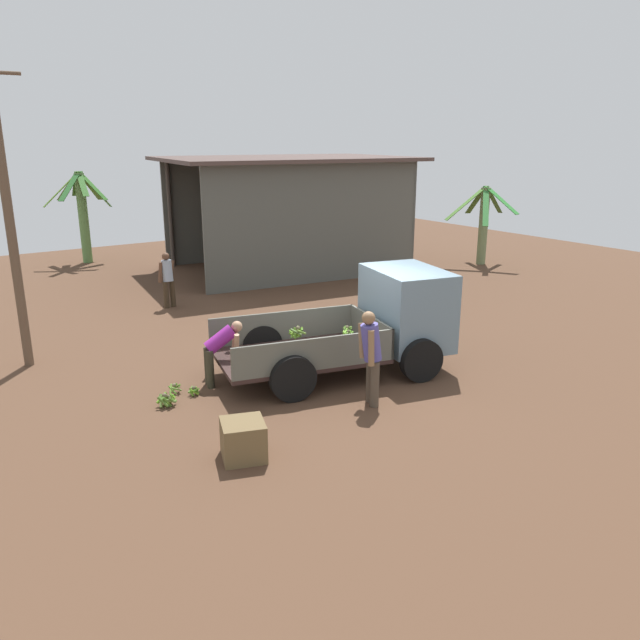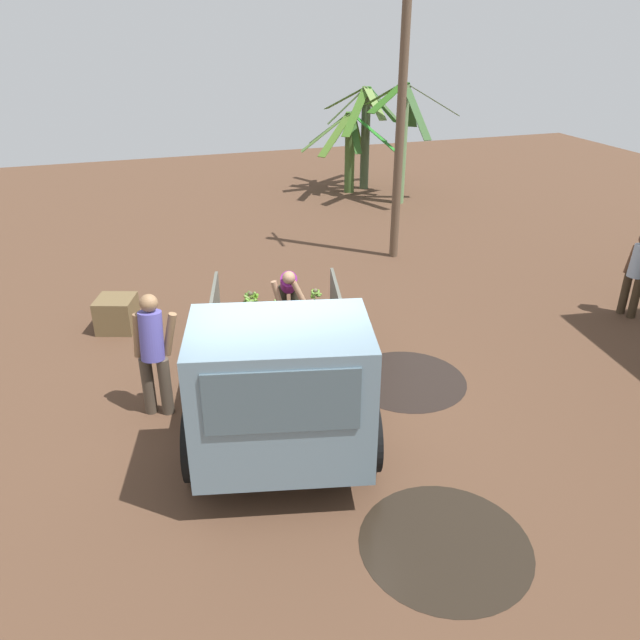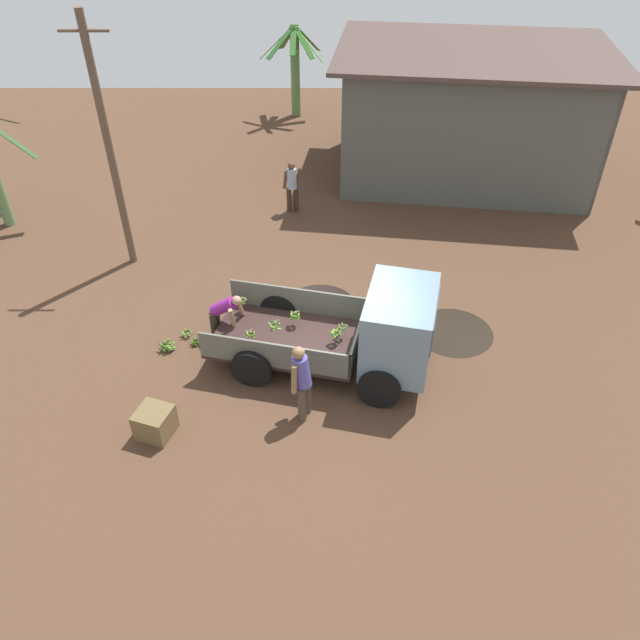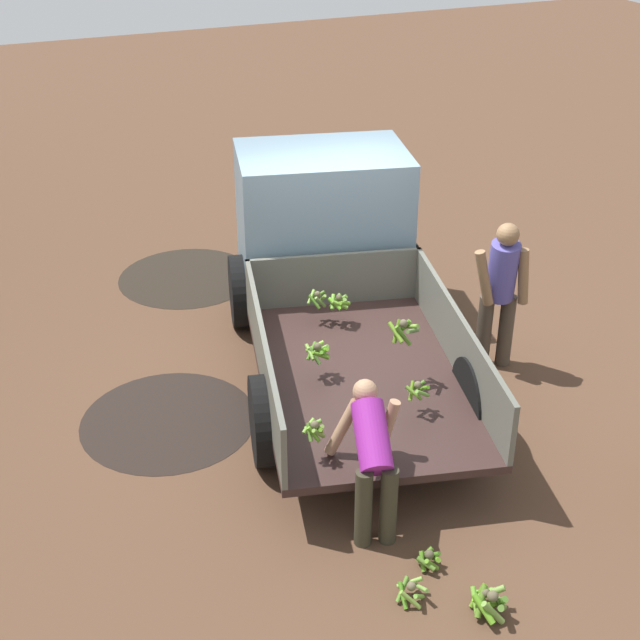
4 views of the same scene
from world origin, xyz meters
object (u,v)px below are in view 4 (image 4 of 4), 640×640
cargo_truck (329,248)px  person_foreground_visitor (501,289)px  person_worker_loading (372,454)px  banana_bunch_on_ground_2 (485,598)px  banana_bunch_on_ground_0 (411,590)px  banana_bunch_on_ground_1 (492,603)px  banana_bunch_on_ground_3 (429,559)px

cargo_truck → person_foreground_visitor: cargo_truck is taller
cargo_truck → person_worker_loading: (-3.21, 0.99, -0.30)m
person_foreground_visitor → banana_bunch_on_ground_2: person_foreground_visitor is taller
cargo_truck → banana_bunch_on_ground_0: bearing=178.7°
banana_bunch_on_ground_1 → banana_bunch_on_ground_2: 0.08m
person_foreground_visitor → person_worker_loading: bearing=-31.2°
cargo_truck → person_worker_loading: size_ratio=3.99×
banana_bunch_on_ground_0 → banana_bunch_on_ground_3: banana_bunch_on_ground_0 is taller
person_foreground_visitor → banana_bunch_on_ground_2: 3.63m
person_foreground_visitor → banana_bunch_on_ground_2: size_ratio=6.28×
person_worker_loading → banana_bunch_on_ground_0: size_ratio=4.79×
person_worker_loading → banana_bunch_on_ground_3: bearing=-148.1°
person_foreground_visitor → banana_bunch_on_ground_0: person_foreground_visitor is taller
banana_bunch_on_ground_1 → banana_bunch_on_ground_3: bearing=16.6°
person_worker_loading → banana_bunch_on_ground_2: size_ratio=4.50×
banana_bunch_on_ground_0 → person_worker_loading: bearing=-5.2°
person_worker_loading → banana_bunch_on_ground_2: 1.40m
person_foreground_visitor → banana_bunch_on_ground_1: bearing=-10.7°
person_worker_loading → banana_bunch_on_ground_2: person_worker_loading is taller
cargo_truck → banana_bunch_on_ground_2: cargo_truck is taller
banana_bunch_on_ground_0 → banana_bunch_on_ground_2: size_ratio=0.94×
person_worker_loading → banana_bunch_on_ground_1: (-1.28, -0.40, -0.59)m
banana_bunch_on_ground_3 → person_foreground_visitor: bearing=-41.1°
person_foreground_visitor → banana_bunch_on_ground_2: (-2.96, 1.93, -0.83)m
person_foreground_visitor → banana_bunch_on_ground_3: person_foreground_visitor is taller
person_foreground_visitor → banana_bunch_on_ground_3: bearing=-19.5°
banana_bunch_on_ground_0 → banana_bunch_on_ground_1: size_ratio=0.84×
person_foreground_visitor → banana_bunch_on_ground_3: size_ratio=7.51×
banana_bunch_on_ground_0 → banana_bunch_on_ground_3: size_ratio=1.12×
banana_bunch_on_ground_0 → cargo_truck: bearing=-14.6°
cargo_truck → banana_bunch_on_ground_0: 4.35m
person_foreground_visitor → banana_bunch_on_ground_1: person_foreground_visitor is taller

